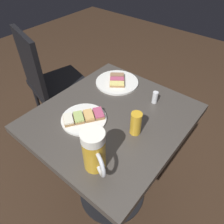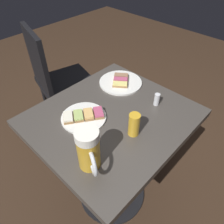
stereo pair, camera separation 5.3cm
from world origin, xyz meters
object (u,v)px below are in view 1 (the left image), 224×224
object	(u,v)px
plate_near	(84,118)
salt_shaker	(155,97)
cafe_chair	(51,82)
plate_far	(117,82)
beer_mug	(94,151)
beer_glass_small	(136,123)

from	to	relation	value
plate_near	salt_shaker	world-z (taller)	salt_shaker
salt_shaker	cafe_chair	xyz separation A→B (m)	(-0.06, 0.79, -0.22)
plate_near	cafe_chair	xyz separation A→B (m)	(0.25, 0.61, -0.20)
plate_far	beer_mug	bearing A→B (deg)	-150.08
plate_near	salt_shaker	xyz separation A→B (m)	(0.31, -0.18, 0.02)
plate_far	beer_mug	size ratio (longest dim) A/B	1.35
plate_near	beer_glass_small	distance (m)	0.24
beer_glass_small	cafe_chair	world-z (taller)	cafe_chair
beer_mug	salt_shaker	size ratio (longest dim) A/B	2.79
beer_glass_small	cafe_chair	bearing A→B (deg)	78.56
beer_glass_small	salt_shaker	distance (m)	0.23
beer_glass_small	cafe_chair	xyz separation A→B (m)	(0.17, 0.83, -0.24)
beer_glass_small	beer_mug	bearing A→B (deg)	175.86
plate_far	salt_shaker	distance (m)	0.25
plate_far	cafe_chair	bearing A→B (deg)	97.51
plate_far	salt_shaker	world-z (taller)	salt_shaker
plate_far	beer_mug	xyz separation A→B (m)	(-0.47, -0.27, 0.08)
salt_shaker	beer_mug	bearing A→B (deg)	-177.09
plate_near	beer_mug	xyz separation A→B (m)	(-0.15, -0.21, 0.08)
plate_far	beer_mug	distance (m)	0.55
salt_shaker	cafe_chair	distance (m)	0.82
plate_far	cafe_chair	xyz separation A→B (m)	(-0.07, 0.55, -0.20)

